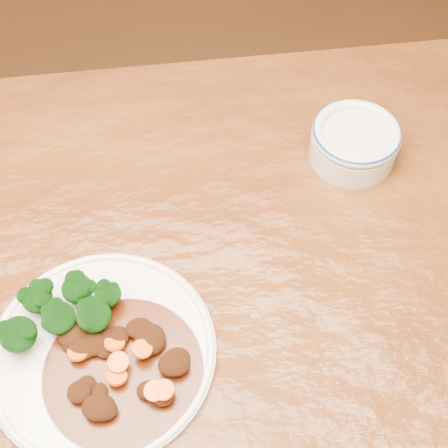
{
  "coord_description": "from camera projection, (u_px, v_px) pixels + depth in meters",
  "views": [
    {
      "loc": [
        0.1,
        -0.37,
        1.47
      ],
      "look_at": [
        0.11,
        0.11,
        0.77
      ],
      "focal_mm": 50.0,
      "sensor_mm": 36.0,
      "label": 1
    }
  ],
  "objects": [
    {
      "name": "mince_stew",
      "position": [
        118.0,
        363.0,
        0.74
      ],
      "size": [
        0.19,
        0.19,
        0.03
      ],
      "color": "#431907",
      "rests_on": "dinner_plate"
    },
    {
      "name": "dinner_plate",
      "position": [
        102.0,
        352.0,
        0.76
      ],
      "size": [
        0.28,
        0.28,
        0.02
      ],
      "rotation": [
        0.0,
        0.0,
        -0.43
      ],
      "color": "silver",
      "rests_on": "dining_table"
    },
    {
      "name": "broccoli_florets",
      "position": [
        61.0,
        312.0,
        0.75
      ],
      "size": [
        0.14,
        0.1,
        0.05
      ],
      "color": "#73A053",
      "rests_on": "dinner_plate"
    },
    {
      "name": "dip_bowl",
      "position": [
        354.0,
        141.0,
        0.92
      ],
      "size": [
        0.13,
        0.13,
        0.06
      ],
      "rotation": [
        0.0,
        0.0,
        -0.42
      ],
      "color": "beige",
      "rests_on": "dining_table"
    },
    {
      "name": "dining_table",
      "position": [
        146.0,
        329.0,
        0.87
      ],
      "size": [
        1.59,
        1.05,
        0.75
      ],
      "rotation": [
        0.0,
        0.0,
        0.1
      ],
      "color": "#5F3310",
      "rests_on": "ground"
    }
  ]
}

